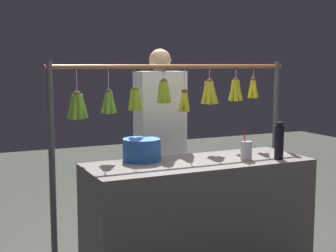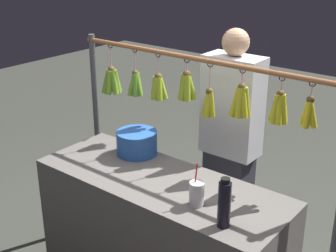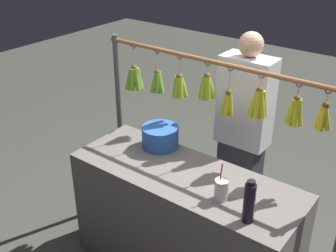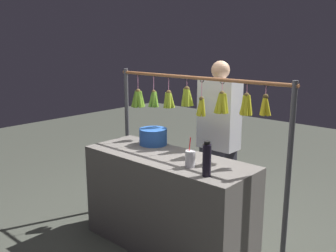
{
  "view_description": "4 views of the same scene",
  "coord_description": "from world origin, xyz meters",
  "views": [
    {
      "loc": [
        1.64,
        2.99,
        1.56
      ],
      "look_at": [
        0.24,
        0.0,
        1.15
      ],
      "focal_mm": 52.73,
      "sensor_mm": 36.0,
      "label": 1
    },
    {
      "loc": [
        -1.59,
        1.92,
        2.23
      ],
      "look_at": [
        -0.06,
        0.0,
        1.24
      ],
      "focal_mm": 50.42,
      "sensor_mm": 36.0,
      "label": 2
    },
    {
      "loc": [
        -1.33,
        1.94,
        2.44
      ],
      "look_at": [
        0.14,
        0.0,
        1.19
      ],
      "focal_mm": 45.09,
      "sensor_mm": 36.0,
      "label": 3
    },
    {
      "loc": [
        -2.1,
        2.34,
        1.87
      ],
      "look_at": [
        -0.01,
        0.0,
        1.15
      ],
      "focal_mm": 39.91,
      "sensor_mm": 36.0,
      "label": 4
    }
  ],
  "objects": [
    {
      "name": "vendor_person",
      "position": [
        -0.03,
        -0.74,
        0.83
      ],
      "size": [
        0.4,
        0.22,
        1.69
      ],
      "color": "#2D2D38",
      "rests_on": "ground"
    },
    {
      "name": "drink_cup",
      "position": [
        -0.33,
        0.09,
        0.95
      ],
      "size": [
        0.08,
        0.08,
        0.24
      ],
      "color": "silver",
      "rests_on": "market_counter"
    },
    {
      "name": "water_bottle",
      "position": [
        -0.56,
        0.18,
        1.01
      ],
      "size": [
        0.07,
        0.07,
        0.27
      ],
      "color": "black",
      "rests_on": "market_counter"
    },
    {
      "name": "display_rack",
      "position": [
        0.05,
        -0.38,
        1.18
      ],
      "size": [
        1.96,
        0.14,
        1.58
      ],
      "color": "#4C4C51",
      "rests_on": "ground"
    },
    {
      "name": "blue_bucket",
      "position": [
        0.36,
        -0.19,
        0.96
      ],
      "size": [
        0.27,
        0.27,
        0.16
      ],
      "primitive_type": "cylinder",
      "color": "blue",
      "rests_on": "market_counter"
    },
    {
      "name": "market_counter",
      "position": [
        0.0,
        0.0,
        0.44
      ],
      "size": [
        1.6,
        0.59,
        0.88
      ],
      "primitive_type": "cube",
      "color": "#66605B",
      "rests_on": "ground"
    }
  ]
}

